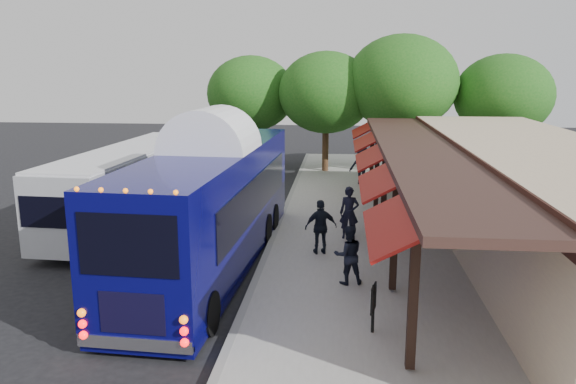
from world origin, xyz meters
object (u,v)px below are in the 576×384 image
at_px(city_bus, 132,182).
at_px(ped_c, 321,227).
at_px(coach_bus, 213,200).
at_px(ped_b, 348,255).
at_px(ped_a, 349,213).
at_px(ped_d, 362,165).
at_px(sign_board, 373,301).

xyz_separation_m(city_bus, ped_c, (7.45, -3.49, -0.60)).
distance_m(city_bus, ped_c, 8.25).
xyz_separation_m(coach_bus, ped_b, (4.06, -1.51, -1.08)).
bearing_deg(city_bus, ped_a, -9.01).
distance_m(ped_c, ped_d, 11.19).
height_order(city_bus, ped_c, city_bus).
height_order(ped_b, sign_board, ped_b).
bearing_deg(ped_d, ped_c, 87.29).
relative_size(ped_b, sign_board, 1.47).
bearing_deg(coach_bus, sign_board, -40.69).
height_order(city_bus, ped_b, city_bus).
height_order(coach_bus, city_bus, coach_bus).
distance_m(ped_b, ped_d, 13.57).
distance_m(coach_bus, ped_b, 4.47).
distance_m(city_bus, ped_d, 11.84).
bearing_deg(city_bus, ped_d, 42.80).
distance_m(ped_b, ped_c, 2.62).
xyz_separation_m(ped_a, sign_board, (0.46, -7.07, -0.15)).
bearing_deg(ped_c, sign_board, 89.91).
distance_m(coach_bus, sign_board, 6.45).
distance_m(coach_bus, ped_a, 5.02).
height_order(city_bus, ped_a, city_bus).
height_order(ped_b, ped_c, ped_c).
bearing_deg(coach_bus, ped_a, 36.08).
xyz_separation_m(ped_a, ped_c, (-0.90, -1.72, -0.03)).
bearing_deg(sign_board, ped_d, 102.53).
bearing_deg(ped_b, city_bus, -48.70).
bearing_deg(coach_bus, city_bus, 136.53).
xyz_separation_m(city_bus, ped_d, (9.08, 7.58, -0.50)).
bearing_deg(city_bus, ped_c, -22.15).
xyz_separation_m(ped_c, ped_d, (1.63, 11.07, 0.10)).
distance_m(ped_a, ped_c, 1.94).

